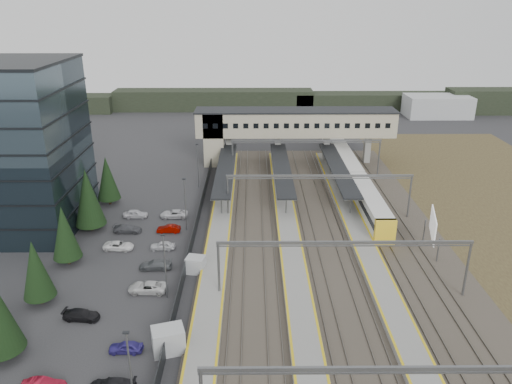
{
  "coord_description": "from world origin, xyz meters",
  "views": [
    {
      "loc": [
        1.86,
        -57.0,
        32.17
      ],
      "look_at": [
        2.35,
        15.04,
        4.0
      ],
      "focal_mm": 35.0,
      "sensor_mm": 36.0,
      "label": 1
    }
  ],
  "objects_px": {
    "relay_cabin_far": "(196,265)",
    "billboard": "(433,226)",
    "footbridge": "(281,126)",
    "train": "(347,164)",
    "relay_cabin_near": "(168,340)"
  },
  "relations": [
    {
      "from": "footbridge",
      "to": "train",
      "type": "xyz_separation_m",
      "value": [
        12.3,
        -7.56,
        -5.85
      ]
    },
    {
      "from": "footbridge",
      "to": "train",
      "type": "height_order",
      "value": "footbridge"
    },
    {
      "from": "billboard",
      "to": "relay_cabin_near",
      "type": "bearing_deg",
      "value": -148.07
    },
    {
      "from": "footbridge",
      "to": "billboard",
      "type": "relative_size",
      "value": 6.3
    },
    {
      "from": "train",
      "to": "billboard",
      "type": "height_order",
      "value": "billboard"
    },
    {
      "from": "relay_cabin_near",
      "to": "footbridge",
      "type": "distance_m",
      "value": 61.27
    },
    {
      "from": "footbridge",
      "to": "relay_cabin_far",
      "type": "bearing_deg",
      "value": -106.39
    },
    {
      "from": "relay_cabin_far",
      "to": "billboard",
      "type": "bearing_deg",
      "value": 9.12
    },
    {
      "from": "footbridge",
      "to": "billboard",
      "type": "height_order",
      "value": "footbridge"
    },
    {
      "from": "relay_cabin_far",
      "to": "footbridge",
      "type": "relative_size",
      "value": 0.06
    },
    {
      "from": "billboard",
      "to": "train",
      "type": "bearing_deg",
      "value": 100.27
    },
    {
      "from": "relay_cabin_near",
      "to": "billboard",
      "type": "bearing_deg",
      "value": 31.93
    },
    {
      "from": "train",
      "to": "billboard",
      "type": "bearing_deg",
      "value": -79.73
    },
    {
      "from": "footbridge",
      "to": "train",
      "type": "distance_m",
      "value": 15.58
    },
    {
      "from": "relay_cabin_far",
      "to": "billboard",
      "type": "xyz_separation_m",
      "value": [
        31.06,
        4.99,
        2.83
      ]
    }
  ]
}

